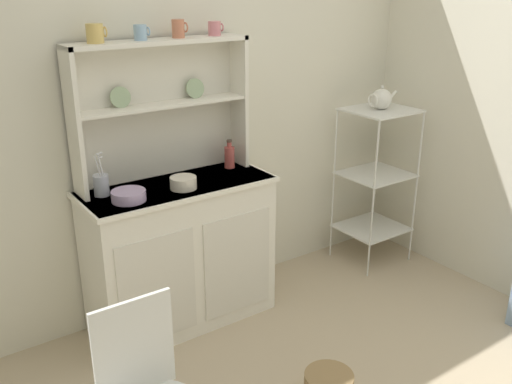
# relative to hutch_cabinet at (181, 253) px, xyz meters

# --- Properties ---
(wall_back) EXTENTS (3.84, 0.05, 2.50)m
(wall_back) POSITION_rel_hutch_cabinet_xyz_m (0.22, 0.26, 0.81)
(wall_back) COLOR silver
(wall_back) RESTS_ON ground
(hutch_cabinet) EXTENTS (1.06, 0.45, 0.85)m
(hutch_cabinet) POSITION_rel_hutch_cabinet_xyz_m (0.00, 0.00, 0.00)
(hutch_cabinet) COLOR white
(hutch_cabinet) RESTS_ON ground
(hutch_shelf_unit) EXTENTS (0.99, 0.18, 0.76)m
(hutch_shelf_unit) POSITION_rel_hutch_cabinet_xyz_m (-0.00, 0.16, 0.85)
(hutch_shelf_unit) COLOR silver
(hutch_shelf_unit) RESTS_ON hutch_cabinet
(bakers_rack) EXTENTS (0.44, 0.40, 1.09)m
(bakers_rack) POSITION_rel_hutch_cabinet_xyz_m (1.48, -0.07, 0.23)
(bakers_rack) COLOR silver
(bakers_rack) RESTS_ON ground
(cup_gold_0) EXTENTS (0.10, 0.08, 0.09)m
(cup_gold_0) POSITION_rel_hutch_cabinet_xyz_m (-0.33, 0.12, 1.22)
(cup_gold_0) COLOR #DBB760
(cup_gold_0) RESTS_ON hutch_shelf_unit
(cup_sky_1) EXTENTS (0.08, 0.07, 0.08)m
(cup_sky_1) POSITION_rel_hutch_cabinet_xyz_m (-0.10, 0.12, 1.21)
(cup_sky_1) COLOR #8EB2D1
(cup_sky_1) RESTS_ON hutch_shelf_unit
(cup_terracotta_2) EXTENTS (0.08, 0.07, 0.09)m
(cup_terracotta_2) POSITION_rel_hutch_cabinet_xyz_m (0.12, 0.12, 1.22)
(cup_terracotta_2) COLOR #C67556
(cup_terracotta_2) RESTS_ON hutch_shelf_unit
(cup_rose_3) EXTENTS (0.08, 0.07, 0.08)m
(cup_rose_3) POSITION_rel_hutch_cabinet_xyz_m (0.34, 0.12, 1.21)
(cup_rose_3) COLOR #D17A84
(cup_rose_3) RESTS_ON hutch_shelf_unit
(bowl_mixing_large) EXTENTS (0.17, 0.17, 0.05)m
(bowl_mixing_large) POSITION_rel_hutch_cabinet_xyz_m (-0.31, -0.07, 0.44)
(bowl_mixing_large) COLOR #B79ECC
(bowl_mixing_large) RESTS_ON hutch_cabinet
(bowl_floral_medium) EXTENTS (0.14, 0.14, 0.06)m
(bowl_floral_medium) POSITION_rel_hutch_cabinet_xyz_m (-0.00, -0.07, 0.45)
(bowl_floral_medium) COLOR silver
(bowl_floral_medium) RESTS_ON hutch_cabinet
(jam_bottle) EXTENTS (0.06, 0.06, 0.17)m
(jam_bottle) POSITION_rel_hutch_cabinet_xyz_m (0.39, 0.09, 0.48)
(jam_bottle) COLOR #B74C47
(jam_bottle) RESTS_ON hutch_cabinet
(utensil_jar) EXTENTS (0.08, 0.08, 0.24)m
(utensil_jar) POSITION_rel_hutch_cabinet_xyz_m (-0.39, 0.08, 0.47)
(utensil_jar) COLOR #B2B7C6
(utensil_jar) RESTS_ON hutch_cabinet
(porcelain_teapot) EXTENTS (0.23, 0.14, 0.16)m
(porcelain_teapot) POSITION_rel_hutch_cabinet_xyz_m (1.48, -0.07, 0.72)
(porcelain_teapot) COLOR white
(porcelain_teapot) RESTS_ON bakers_rack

